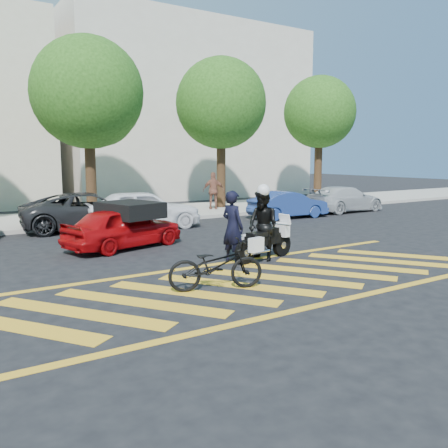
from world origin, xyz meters
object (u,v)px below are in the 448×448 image
bicycle (216,265)px  parked_mid_left (91,211)px  officer_bike (233,227)px  parked_far_right (345,199)px  officer_moto (263,225)px  parked_mid_right (143,209)px  red_convertible (124,227)px  parked_right (288,205)px  police_motorcycle (263,241)px

bicycle → parked_mid_left: size_ratio=0.39×
officer_bike → parked_far_right: size_ratio=0.43×
officer_moto → parked_mid_right: bearing=172.9°
officer_moto → bicycle: bearing=-66.8°
bicycle → parked_far_right: size_ratio=0.46×
officer_moto → parked_mid_left: (-2.19, 7.54, -0.23)m
red_convertible → parked_right: red_convertible is taller
bicycle → parked_right: parked_right is taller
officer_bike → parked_mid_right: (0.32, 6.52, -0.19)m
police_motorcycle → parked_far_right: parked_far_right is taller
officer_bike → parked_far_right: (10.66, 6.30, -0.30)m
police_motorcycle → parked_right: (6.00, 6.14, 0.09)m
bicycle → parked_mid_right: bearing=4.6°
officer_bike → parked_mid_right: bearing=-15.0°
bicycle → parked_mid_right: size_ratio=0.45×
officer_moto → parked_far_right: officer_moto is taller
officer_bike → parked_right: size_ratio=0.52×
parked_mid_left → parked_far_right: size_ratio=1.16×
police_motorcycle → red_convertible: bearing=113.8°
parked_mid_left → parked_right: 8.32m
officer_bike → police_motorcycle: bearing=-114.0°
parked_far_right → parked_mid_right: bearing=86.9°
police_motorcycle → red_convertible: (-2.46, 3.50, 0.12)m
officer_bike → parked_mid_right: size_ratio=0.43×
red_convertible → parked_mid_right: bearing=-47.2°
officer_moto → parked_right: 8.60m
officer_bike → parked_mid_right: officer_bike is taller
red_convertible → parked_mid_left: bearing=-19.6°
bicycle → officer_moto: 3.02m
bicycle → police_motorcycle: bearing=-37.9°
bicycle → parked_mid_left: 9.24m
red_convertible → parked_right: (8.46, 2.65, -0.03)m
police_motorcycle → officer_moto: bearing=144.2°
bicycle → parked_far_right: (12.30, 8.17, 0.11)m
bicycle → police_motorcycle: size_ratio=0.95×
parked_right → parked_mid_left: bearing=84.4°
parked_mid_left → parked_far_right: bearing=-88.2°
parked_right → bicycle: bearing=136.9°
red_convertible → parked_right: size_ratio=1.02×
parked_mid_right → officer_moto: bearing=-169.0°
officer_bike → parked_mid_left: bearing=-1.7°
bicycle → parked_mid_left: bearing=16.1°
officer_bike → police_motorcycle: size_ratio=0.90×
officer_moto → parked_right: bearing=124.2°
bicycle → parked_far_right: 14.76m
officer_moto → parked_mid_left: size_ratio=0.37×
bicycle → officer_moto: officer_moto is taller
police_motorcycle → officer_moto: (-0.01, 0.01, 0.42)m
bicycle → parked_mid_left: (0.27, 9.23, 0.17)m
officer_bike → parked_right: bearing=-61.1°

